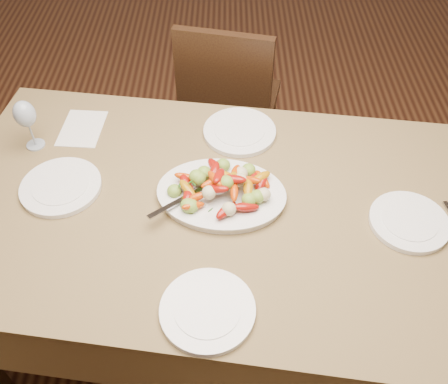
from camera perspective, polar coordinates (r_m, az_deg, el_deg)
floor at (r=2.31m, az=3.12°, el=-11.34°), size 6.00×6.00×0.00m
dining_table at (r=1.91m, az=0.00°, el=-8.99°), size 1.96×1.28×0.76m
chair_far at (r=2.49m, az=0.91°, el=10.31°), size 0.50×0.50×0.95m
serving_platter at (r=1.62m, az=-0.31°, el=-0.40°), size 0.44×0.35×0.02m
roasted_vegetables at (r=1.58m, az=-0.32°, el=0.99°), size 0.36×0.27×0.09m
serving_spoon at (r=1.58m, az=-2.84°, el=-0.25°), size 0.23×0.25×0.03m
plate_left at (r=1.74m, az=-18.13°, el=0.56°), size 0.27×0.27×0.02m
plate_right at (r=1.66m, az=20.38°, el=-3.23°), size 0.25×0.25×0.02m
plate_far at (r=1.86m, az=1.79°, el=6.90°), size 0.27×0.27×0.02m
plate_near at (r=1.38m, az=-1.90°, el=-13.36°), size 0.26×0.26×0.02m
wine_glass at (r=1.88m, az=-21.49°, el=7.30°), size 0.08×0.08×0.20m
menu_card at (r=1.96m, az=-15.91°, el=7.02°), size 0.16×0.22×0.00m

